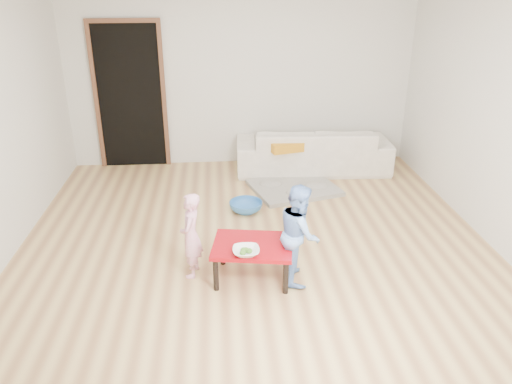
{
  "coord_description": "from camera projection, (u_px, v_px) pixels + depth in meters",
  "views": [
    {
      "loc": [
        -0.37,
        -4.77,
        2.66
      ],
      "look_at": [
        0.0,
        -0.2,
        0.65
      ],
      "focal_mm": 35.0,
      "sensor_mm": 36.0,
      "label": 1
    }
  ],
  "objects": [
    {
      "name": "floor",
      "position": [
        255.0,
        239.0,
        5.44
      ],
      "size": [
        5.0,
        5.0,
        0.01
      ],
      "primitive_type": "cube",
      "color": "#9D6E43",
      "rests_on": "ground"
    },
    {
      "name": "doorway",
      "position": [
        130.0,
        97.0,
        7.18
      ],
      "size": [
        1.02,
        0.08,
        2.11
      ],
      "primitive_type": null,
      "color": "brown",
      "rests_on": "back_wall"
    },
    {
      "name": "right_wall",
      "position": [
        497.0,
        118.0,
        5.11
      ],
      "size": [
        0.02,
        5.0,
        2.6
      ],
      "primitive_type": "cube",
      "color": "beige",
      "rests_on": "floor"
    },
    {
      "name": "back_wall",
      "position": [
        241.0,
        76.0,
        7.2
      ],
      "size": [
        5.0,
        0.02,
        2.6
      ],
      "primitive_type": "cube",
      "color": "beige",
      "rests_on": "floor"
    },
    {
      "name": "red_table",
      "position": [
        253.0,
        261.0,
        4.68
      ],
      "size": [
        0.81,
        0.66,
        0.37
      ],
      "primitive_type": null,
      "rotation": [
        0.0,
        0.0,
        -0.16
      ],
      "color": "maroon",
      "rests_on": "floor"
    },
    {
      "name": "child_pink",
      "position": [
        191.0,
        235.0,
        4.65
      ],
      "size": [
        0.24,
        0.33,
        0.84
      ],
      "primitive_type": "imported",
      "rotation": [
        0.0,
        0.0,
        -1.71
      ],
      "color": "pink",
      "rests_on": "floor"
    },
    {
      "name": "blanket",
      "position": [
        294.0,
        188.0,
        6.69
      ],
      "size": [
        1.28,
        1.16,
        0.05
      ],
      "primitive_type": null,
      "rotation": [
        0.0,
        0.0,
        0.28
      ],
      "color": "#9E978C",
      "rests_on": "floor"
    },
    {
      "name": "child_blue",
      "position": [
        299.0,
        233.0,
        4.57
      ],
      "size": [
        0.38,
        0.48,
        0.95
      ],
      "primitive_type": "imported",
      "rotation": [
        0.0,
        0.0,
        1.53
      ],
      "color": "#5D88D9",
      "rests_on": "floor"
    },
    {
      "name": "basin",
      "position": [
        246.0,
        207.0,
        6.06
      ],
      "size": [
        0.4,
        0.4,
        0.13
      ],
      "primitive_type": "imported",
      "color": "#2E6AAF",
      "rests_on": "floor"
    },
    {
      "name": "cushion",
      "position": [
        285.0,
        144.0,
        6.92
      ],
      "size": [
        0.57,
        0.53,
        0.13
      ],
      "primitive_type": "cube",
      "rotation": [
        0.0,
        0.0,
        0.25
      ],
      "color": "orange",
      "rests_on": "sofa"
    },
    {
      "name": "broccoli",
      "position": [
        246.0,
        252.0,
        4.43
      ],
      "size": [
        0.12,
        0.12,
        0.06
      ],
      "primitive_type": null,
      "color": "#2D5919",
      "rests_on": "red_table"
    },
    {
      "name": "bowl",
      "position": [
        246.0,
        251.0,
        4.43
      ],
      "size": [
        0.24,
        0.24,
        0.06
      ],
      "primitive_type": "imported",
      "color": "white",
      "rests_on": "red_table"
    },
    {
      "name": "sofa",
      "position": [
        313.0,
        149.0,
        7.26
      ],
      "size": [
        2.23,
        0.96,
        0.64
      ],
      "primitive_type": "imported",
      "rotation": [
        0.0,
        0.0,
        3.1
      ],
      "color": "#EEE3CF",
      "rests_on": "floor"
    }
  ]
}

